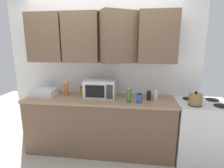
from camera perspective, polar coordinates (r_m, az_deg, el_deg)
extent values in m
cube|color=white|center=(3.03, -3.02, 4.59)|extent=(3.21, 0.06, 2.60)
cube|color=brown|center=(3.10, -20.21, 13.78)|extent=(0.55, 0.33, 0.75)
cube|color=brown|center=(2.89, -9.67, 14.49)|extent=(0.55, 0.33, 0.75)
cube|color=brown|center=(2.73, 2.12, 14.77)|extent=(0.64, 0.56, 0.75)
cube|color=brown|center=(2.78, 14.52, 14.35)|extent=(0.55, 0.33, 0.75)
cube|color=brown|center=(2.97, -4.01, -13.20)|extent=(2.31, 0.60, 0.86)
cube|color=#9E7A5B|center=(2.80, -4.15, -4.90)|extent=(2.34, 0.63, 0.04)
cube|color=silver|center=(3.06, 26.65, -13.37)|extent=(0.76, 0.64, 0.90)
cylinder|color=black|center=(2.72, 25.14, -6.10)|extent=(0.18, 0.18, 0.01)
cylinder|color=black|center=(2.84, 31.71, -6.03)|extent=(0.18, 0.18, 0.01)
cylinder|color=black|center=(2.98, 23.56, -4.39)|extent=(0.18, 0.18, 0.01)
cylinder|color=black|center=(3.09, 29.65, -4.41)|extent=(0.18, 0.18, 0.01)
cylinder|color=olive|center=(2.70, 25.31, -4.42)|extent=(0.18, 0.18, 0.15)
sphere|color=black|center=(2.67, 25.50, -2.47)|extent=(0.04, 0.04, 0.04)
cube|color=silver|center=(2.81, -3.77, -1.46)|extent=(0.48, 0.36, 0.28)
cube|color=black|center=(2.64, -5.57, -2.40)|extent=(0.29, 0.01, 0.18)
cube|color=#2D2D33|center=(2.60, -0.83, -2.57)|extent=(0.10, 0.01, 0.21)
cube|color=silver|center=(3.09, -21.02, -2.50)|extent=(0.38, 0.30, 0.12)
cylinder|color=#2D56B7|center=(2.57, 8.82, -4.71)|extent=(0.08, 0.08, 0.13)
cylinder|color=black|center=(2.55, 8.88, -3.17)|extent=(0.06, 0.06, 0.02)
cylinder|color=#AD701E|center=(2.97, -9.80, -2.36)|extent=(0.06, 0.06, 0.13)
cylinder|color=black|center=(2.95, -9.85, -0.99)|extent=(0.04, 0.04, 0.02)
cylinder|color=#BC6638|center=(2.97, -14.53, -1.69)|extent=(0.07, 0.07, 0.22)
cylinder|color=yellow|center=(2.95, -14.66, 0.57)|extent=(0.05, 0.05, 0.02)
cylinder|color=black|center=(2.73, 11.78, -3.81)|extent=(0.07, 0.07, 0.13)
cylinder|color=black|center=(2.71, 11.85, -2.34)|extent=(0.05, 0.05, 0.02)
cylinder|color=silver|center=(2.75, 13.91, -3.53)|extent=(0.07, 0.07, 0.15)
cylinder|color=yellow|center=(2.72, 14.01, -1.72)|extent=(0.04, 0.04, 0.03)
cylinder|color=#386B2D|center=(2.56, 5.47, -3.77)|extent=(0.07, 0.07, 0.20)
cylinder|color=yellow|center=(2.53, 5.52, -1.40)|extent=(0.04, 0.04, 0.02)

